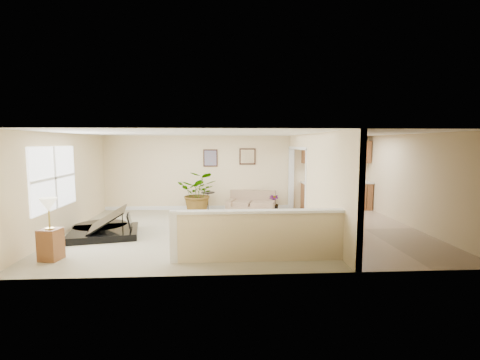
{
  "coord_description": "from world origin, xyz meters",
  "views": [
    {
      "loc": [
        -0.61,
        -8.76,
        2.26
      ],
      "look_at": [
        -0.1,
        0.4,
        1.28
      ],
      "focal_mm": 26.0,
      "sensor_mm": 36.0,
      "label": 1
    }
  ],
  "objects": [
    {
      "name": "interior_partition",
      "position": [
        1.8,
        0.25,
        1.22
      ],
      "size": [
        0.18,
        5.99,
        2.5
      ],
      "color": "beige",
      "rests_on": "floor"
    },
    {
      "name": "left_wall",
      "position": [
        -4.5,
        0.0,
        1.25
      ],
      "size": [
        0.04,
        6.0,
        2.5
      ],
      "primitive_type": "cube",
      "color": "beige",
      "rests_on": "floor"
    },
    {
      "name": "wall_mirror",
      "position": [
        0.3,
        2.97,
        1.8
      ],
      "size": [
        0.55,
        0.04,
        0.55
      ],
      "color": "#361D13",
      "rests_on": "back_wall"
    },
    {
      "name": "accent_table",
      "position": [
        -1.03,
        2.59,
        0.41
      ],
      "size": [
        0.45,
        0.45,
        0.65
      ],
      "color": "black",
      "rests_on": "floor"
    },
    {
      "name": "ceiling",
      "position": [
        0.0,
        0.0,
        2.5
      ],
      "size": [
        9.0,
        6.0,
        0.04
      ],
      "primitive_type": "cube",
      "color": "white",
      "rests_on": "back_wall"
    },
    {
      "name": "kitchen_vinyl",
      "position": [
        3.15,
        0.0,
        0.0
      ],
      "size": [
        2.7,
        6.0,
        0.01
      ],
      "primitive_type": "cube",
      "color": "tan",
      "rests_on": "floor"
    },
    {
      "name": "back_wall",
      "position": [
        0.0,
        3.0,
        1.25
      ],
      "size": [
        9.0,
        0.04,
        2.5
      ],
      "primitive_type": "cube",
      "color": "beige",
      "rests_on": "floor"
    },
    {
      "name": "small_plant",
      "position": [
        1.13,
        2.5,
        0.24
      ],
      "size": [
        0.32,
        0.32,
        0.57
      ],
      "color": "black",
      "rests_on": "floor"
    },
    {
      "name": "wall_art_left",
      "position": [
        -0.95,
        2.97,
        1.75
      ],
      "size": [
        0.48,
        0.04,
        0.58
      ],
      "color": "#361D13",
      "rests_on": "back_wall"
    },
    {
      "name": "piano",
      "position": [
        -3.48,
        -0.19,
        0.62
      ],
      "size": [
        2.05,
        2.07,
        1.48
      ],
      "rotation": [
        0.0,
        0.0,
        0.21
      ],
      "color": "black",
      "rests_on": "floor"
    },
    {
      "name": "piano_bench",
      "position": [
        -1.14,
        -0.21,
        0.23
      ],
      "size": [
        0.4,
        0.71,
        0.46
      ],
      "primitive_type": "cube",
      "rotation": [
        0.0,
        0.0,
        0.07
      ],
      "color": "black",
      "rests_on": "floor"
    },
    {
      "name": "front_wall",
      "position": [
        0.0,
        -3.0,
        1.25
      ],
      "size": [
        9.0,
        0.04,
        2.5
      ],
      "primitive_type": "cube",
      "color": "beige",
      "rests_on": "floor"
    },
    {
      "name": "right_wall",
      "position": [
        4.5,
        0.0,
        1.25
      ],
      "size": [
        0.04,
        6.0,
        2.5
      ],
      "primitive_type": "cube",
      "color": "beige",
      "rests_on": "floor"
    },
    {
      "name": "loveseat",
      "position": [
        0.39,
        2.55,
        0.33
      ],
      "size": [
        1.77,
        1.28,
        0.88
      ],
      "rotation": [
        0.0,
        0.0,
        -0.28
      ],
      "color": "#A08366",
      "rests_on": "floor"
    },
    {
      "name": "pony_half_wall",
      "position": [
        0.08,
        -2.3,
        0.52
      ],
      "size": [
        3.42,
        0.22,
        1.0
      ],
      "color": "beige",
      "rests_on": "floor"
    },
    {
      "name": "lamp_stand",
      "position": [
        -3.9,
        -2.03,
        0.51
      ],
      "size": [
        0.42,
        0.42,
        1.21
      ],
      "color": "brown",
      "rests_on": "floor"
    },
    {
      "name": "floor",
      "position": [
        0.0,
        0.0,
        0.0
      ],
      "size": [
        9.0,
        9.0,
        0.0
      ],
      "primitive_type": "plane",
      "color": "tan",
      "rests_on": "ground"
    },
    {
      "name": "left_window",
      "position": [
        -4.49,
        -0.5,
        1.45
      ],
      "size": [
        0.05,
        2.15,
        1.45
      ],
      "primitive_type": "cube",
      "color": "white",
      "rests_on": "left_wall"
    },
    {
      "name": "kitchen_cabinets",
      "position": [
        3.19,
        2.73,
        0.87
      ],
      "size": [
        2.36,
        0.65,
        2.33
      ],
      "color": "brown",
      "rests_on": "floor"
    },
    {
      "name": "palm_plant",
      "position": [
        -1.31,
        2.19,
        0.67
      ],
      "size": [
        1.43,
        1.31,
        1.37
      ],
      "color": "black",
      "rests_on": "floor"
    }
  ]
}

